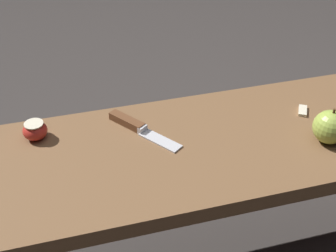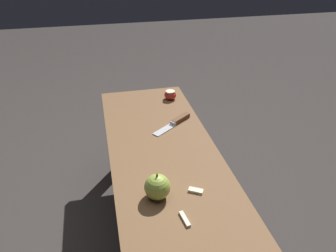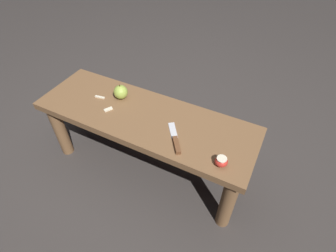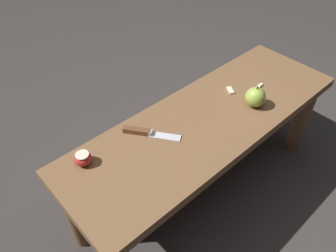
{
  "view_description": "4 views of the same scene",
  "coord_description": "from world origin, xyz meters",
  "px_view_note": "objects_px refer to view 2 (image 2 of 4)",
  "views": [
    {
      "loc": [
        -0.41,
        -0.82,
        1.14
      ],
      "look_at": [
        -0.17,
        0.04,
        0.48
      ],
      "focal_mm": 50.0,
      "sensor_mm": 36.0,
      "label": 1
    },
    {
      "loc": [
        0.95,
        -0.21,
        1.16
      ],
      "look_at": [
        -0.17,
        0.04,
        0.48
      ],
      "focal_mm": 35.0,
      "sensor_mm": 36.0,
      "label": 2
    },
    {
      "loc": [
        -0.6,
        0.88,
        1.39
      ],
      "look_at": [
        -0.17,
        0.04,
        0.48
      ],
      "focal_mm": 28.0,
      "sensor_mm": 36.0,
      "label": 3
    },
    {
      "loc": [
        -0.75,
        -0.59,
        1.29
      ],
      "look_at": [
        -0.17,
        0.04,
        0.48
      ],
      "focal_mm": 35.0,
      "sensor_mm": 36.0,
      "label": 4
    }
  ],
  "objects_px": {
    "apple_whole": "(157,187)",
    "knife": "(177,121)",
    "wooden_bench": "(166,176)",
    "apple_cut": "(170,95)"
  },
  "relations": [
    {
      "from": "apple_whole",
      "to": "knife",
      "type": "bearing_deg",
      "value": 158.49
    },
    {
      "from": "wooden_bench",
      "to": "apple_whole",
      "type": "relative_size",
      "value": 13.41
    },
    {
      "from": "wooden_bench",
      "to": "apple_whole",
      "type": "bearing_deg",
      "value": -20.09
    },
    {
      "from": "wooden_bench",
      "to": "apple_cut",
      "type": "height_order",
      "value": "apple_cut"
    },
    {
      "from": "knife",
      "to": "apple_cut",
      "type": "relative_size",
      "value": 3.24
    },
    {
      "from": "knife",
      "to": "apple_cut",
      "type": "distance_m",
      "value": 0.24
    },
    {
      "from": "knife",
      "to": "apple_whole",
      "type": "xyz_separation_m",
      "value": [
        0.43,
        -0.17,
        0.03
      ]
    },
    {
      "from": "wooden_bench",
      "to": "apple_cut",
      "type": "xyz_separation_m",
      "value": [
        -0.48,
        0.13,
        0.11
      ]
    },
    {
      "from": "wooden_bench",
      "to": "apple_cut",
      "type": "distance_m",
      "value": 0.51
    },
    {
      "from": "wooden_bench",
      "to": "knife",
      "type": "distance_m",
      "value": 0.28
    }
  ]
}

